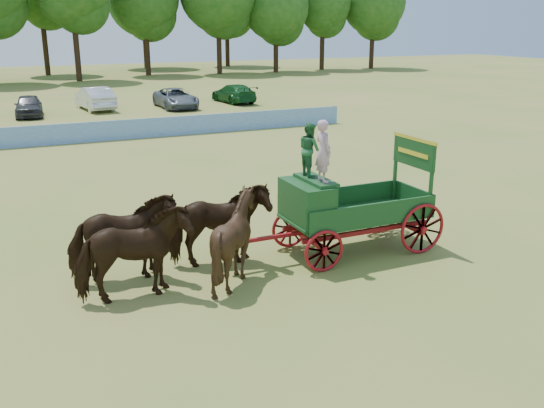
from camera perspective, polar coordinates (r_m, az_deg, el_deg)
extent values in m
plane|color=olive|center=(17.00, 2.06, -3.86)|extent=(160.00, 160.00, 0.00)
imported|color=black|center=(13.72, -12.92, -4.66)|extent=(2.57, 1.22, 2.14)
imported|color=black|center=(14.74, -13.83, -3.22)|extent=(2.59, 1.28, 2.14)
imported|color=black|center=(14.34, -3.52, -3.29)|extent=(2.13, 1.93, 2.15)
imported|color=black|center=(15.32, -5.02, -2.02)|extent=(2.67, 1.49, 2.14)
cube|color=#A01410|center=(15.84, 3.23, -3.15)|extent=(0.12, 2.00, 0.12)
cube|color=#A01410|center=(17.38, 12.02, -1.68)|extent=(0.12, 2.00, 0.12)
cube|color=#A01410|center=(16.08, 8.89, -2.56)|extent=(3.80, 0.10, 0.12)
cube|color=#A01410|center=(16.96, 6.85, -1.45)|extent=(3.80, 0.10, 0.12)
cube|color=#A01410|center=(15.41, 0.27, -3.10)|extent=(2.80, 0.09, 0.09)
cube|color=#174617|center=(16.43, 7.88, -1.07)|extent=(3.80, 1.80, 0.10)
cube|color=#174617|center=(15.64, 9.65, -0.91)|extent=(3.80, 0.06, 0.55)
cube|color=#174617|center=(17.06, 6.35, 0.71)|extent=(3.80, 0.06, 0.55)
cube|color=#174617|center=(17.40, 13.16, 0.68)|extent=(0.06, 1.80, 0.55)
cube|color=#174617|center=(15.54, 3.28, 0.15)|extent=(0.85, 1.70, 1.05)
cube|color=#174617|center=(15.50, 4.14, 2.28)|extent=(0.55, 1.50, 0.08)
cube|color=#174617|center=(15.43, 2.02, -0.73)|extent=(0.10, 1.60, 0.65)
cube|color=#174617|center=(15.60, 2.60, -1.70)|extent=(0.55, 1.60, 0.06)
cube|color=#174617|center=(16.58, 14.76, 2.11)|extent=(0.08, 0.08, 1.80)
cube|color=#174617|center=(17.80, 11.53, 3.32)|extent=(0.08, 0.08, 1.80)
cube|color=#174617|center=(17.05, 13.22, 4.69)|extent=(0.07, 1.75, 0.75)
cube|color=yellow|center=(16.98, 13.31, 6.01)|extent=(0.08, 1.80, 0.09)
cube|color=yellow|center=(17.03, 13.12, 4.68)|extent=(0.02, 1.30, 0.12)
torus|color=#A01410|center=(15.07, 4.91, -4.43)|extent=(1.09, 0.09, 1.09)
torus|color=#A01410|center=(16.65, 1.70, -2.30)|extent=(1.09, 0.09, 1.09)
torus|color=#A01410|center=(16.64, 13.97, -2.28)|extent=(1.39, 0.09, 1.39)
torus|color=#A01410|center=(18.08, 10.26, -0.52)|extent=(1.39, 0.09, 1.39)
imported|color=#C395A9|center=(15.02, 4.84, 4.99)|extent=(0.37, 0.57, 1.55)
imported|color=#276836|center=(15.64, 3.57, 5.15)|extent=(0.52, 0.67, 1.37)
cube|color=#215EB3|center=(33.24, -13.71, 6.81)|extent=(26.00, 0.08, 1.05)
imported|color=#333338|center=(43.44, -21.93, 8.57)|extent=(2.01, 4.29, 1.42)
imported|color=silver|center=(45.31, -16.33, 9.52)|extent=(2.29, 5.10, 1.62)
imported|color=slate|center=(45.07, -9.05, 9.81)|extent=(2.38, 5.10, 1.41)
imported|color=#144C1E|center=(47.70, -3.63, 10.35)|extent=(2.44, 5.03, 1.41)
cylinder|color=#382314|center=(68.37, -17.86, 13.18)|extent=(0.60, 0.60, 5.33)
cylinder|color=#382314|center=(74.13, -11.64, 13.59)|extent=(0.60, 0.60, 4.70)
cylinder|color=#382314|center=(75.14, -4.99, 14.03)|extent=(0.60, 0.60, 5.05)
cylinder|color=#382314|center=(77.43, 0.37, 13.86)|extent=(0.60, 0.60, 4.20)
sphere|color=#174B14|center=(77.36, 0.38, 18.03)|extent=(8.00, 8.00, 8.00)
cylinder|color=#382314|center=(81.74, 4.73, 14.08)|extent=(0.60, 0.60, 4.55)
sphere|color=#174B14|center=(81.69, 4.83, 18.36)|extent=(7.08, 7.08, 7.08)
cylinder|color=#382314|center=(84.86, 9.36, 14.03)|extent=(0.60, 0.60, 4.59)
sphere|color=#174B14|center=(84.81, 9.56, 18.18)|extent=(8.27, 8.27, 8.27)
cylinder|color=#382314|center=(77.60, -20.52, 13.33)|extent=(0.60, 0.60, 5.52)
cylinder|color=#382314|center=(85.40, -11.80, 13.96)|extent=(0.60, 0.60, 4.72)
sphere|color=#174B14|center=(85.37, -12.07, 18.21)|extent=(9.22, 9.22, 9.22)
cylinder|color=#382314|center=(88.19, -4.22, 14.39)|extent=(0.60, 0.60, 4.91)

